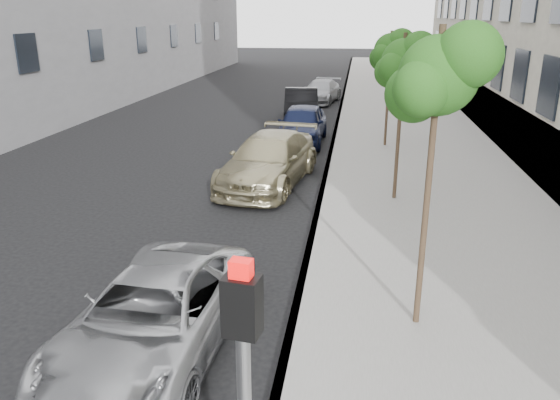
% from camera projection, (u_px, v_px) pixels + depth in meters
% --- Properties ---
extents(ground, '(160.00, 160.00, 0.00)m').
position_uv_depth(ground, '(204.00, 366.00, 8.10)').
color(ground, black).
rests_on(ground, ground).
extents(sidewalk, '(6.40, 72.00, 0.14)m').
position_uv_depth(sidewalk, '(398.00, 108.00, 30.00)').
color(sidewalk, gray).
rests_on(sidewalk, ground).
extents(curb, '(0.15, 72.00, 0.14)m').
position_uv_depth(curb, '(341.00, 107.00, 30.41)').
color(curb, '#9E9B93').
rests_on(curb, ground).
extents(tree_near, '(1.54, 1.34, 4.75)m').
position_uv_depth(tree_near, '(440.00, 76.00, 7.75)').
color(tree_near, '#38281C').
rests_on(tree_near, sidewalk).
extents(tree_mid, '(1.53, 1.33, 4.44)m').
position_uv_depth(tree_mid, '(405.00, 61.00, 13.94)').
color(tree_mid, '#38281C').
rests_on(tree_mid, sidewalk).
extents(tree_far, '(1.61, 1.41, 4.35)m').
position_uv_depth(tree_far, '(391.00, 50.00, 20.07)').
color(tree_far, '#38281C').
rests_on(tree_far, sidewalk).
extents(minivan, '(2.44, 4.80, 1.30)m').
position_uv_depth(minivan, '(155.00, 316.00, 8.23)').
color(minivan, '#A2A3A6').
rests_on(minivan, ground).
extents(suv, '(2.89, 5.47, 1.51)m').
position_uv_depth(suv, '(269.00, 160.00, 16.55)').
color(suv, tan).
rests_on(suv, ground).
extents(sedan_blue, '(1.87, 4.50, 1.52)m').
position_uv_depth(sedan_blue, '(302.00, 124.00, 21.93)').
color(sedan_blue, '#101738').
rests_on(sedan_blue, ground).
extents(sedan_black, '(2.07, 4.71, 1.51)m').
position_uv_depth(sedan_black, '(301.00, 104.00, 26.80)').
color(sedan_black, black).
rests_on(sedan_black, ground).
extents(sedan_rear, '(2.49, 4.67, 1.29)m').
position_uv_depth(sedan_rear, '(321.00, 91.00, 32.09)').
color(sedan_rear, '#92949A').
rests_on(sedan_rear, ground).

